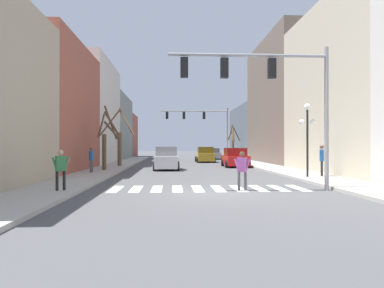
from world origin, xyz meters
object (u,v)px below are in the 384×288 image
object	(u,v)px
pedestrian_on_right_sidewalk	(322,157)
traffic_signal_far	(202,121)
car_parked_right_mid	(166,159)
pedestrian_crossing_street	(242,167)
street_tree_left_far	(233,142)
car_driving_away_lane	(235,158)
pedestrian_on_left_sidewalk	(61,166)
street_tree_right_mid	(107,140)
street_tree_left_mid	(120,141)
pedestrian_waiting_at_curb	(91,157)
car_driving_toward_lane	(205,155)
street_lamp_right_corner	(307,125)
car_parked_left_far	(213,154)
traffic_signal_near	(268,83)

from	to	relation	value
pedestrian_on_right_sidewalk	traffic_signal_far	bearing A→B (deg)	33.56
car_parked_right_mid	pedestrian_crossing_street	size ratio (longest dim) A/B	2.50
street_tree_left_far	car_driving_away_lane	bearing A→B (deg)	-98.49
pedestrian_on_left_sidewalk	street_tree_right_mid	bearing A→B (deg)	-118.75
pedestrian_crossing_street	street_tree_left_mid	bearing A→B (deg)	-42.25
street_tree_left_far	pedestrian_crossing_street	bearing A→B (deg)	-98.58
pedestrian_waiting_at_curb	street_tree_left_far	size ratio (longest dim) A/B	0.36
car_driving_toward_lane	car_parked_right_mid	world-z (taller)	car_parked_right_mid
street_tree_left_far	street_lamp_right_corner	bearing A→B (deg)	-91.14
car_parked_right_mid	street_tree_left_far	bearing A→B (deg)	157.53
street_tree_left_mid	pedestrian_crossing_street	bearing A→B (deg)	-66.47
car_driving_away_lane	street_tree_right_mid	world-z (taller)	street_tree_right_mid
traffic_signal_far	car_parked_left_far	bearing A→B (deg)	74.70
traffic_signal_near	car_parked_right_mid	bearing A→B (deg)	107.95
pedestrian_on_right_sidewalk	street_tree_right_mid	world-z (taller)	street_tree_right_mid
street_tree_right_mid	street_tree_left_mid	bearing A→B (deg)	88.48
street_tree_left_far	traffic_signal_far	bearing A→B (deg)	-127.81
car_parked_right_mid	pedestrian_crossing_street	xyz separation A→B (m)	(3.43, -13.74, 0.14)
pedestrian_waiting_at_curb	street_tree_left_mid	distance (m)	8.34
pedestrian_waiting_at_curb	street_tree_left_far	distance (m)	28.89
traffic_signal_far	car_driving_away_lane	distance (m)	12.19
traffic_signal_far	street_lamp_right_corner	size ratio (longest dim) A/B	1.96
traffic_signal_near	car_parked_right_mid	size ratio (longest dim) A/B	1.66
pedestrian_on_left_sidewalk	street_tree_left_mid	size ratio (longest dim) A/B	0.31
street_lamp_right_corner	pedestrian_crossing_street	distance (m)	7.09
pedestrian_on_left_sidewalk	pedestrian_on_right_sidewalk	bearing A→B (deg)	175.44
street_lamp_right_corner	car_parked_left_far	world-z (taller)	street_lamp_right_corner
car_driving_toward_lane	pedestrian_waiting_at_curb	bearing A→B (deg)	153.24
traffic_signal_far	street_tree_left_far	world-z (taller)	traffic_signal_far
pedestrian_waiting_at_curb	traffic_signal_near	bearing A→B (deg)	52.70
street_lamp_right_corner	street_tree_right_mid	size ratio (longest dim) A/B	0.88
pedestrian_waiting_at_curb	pedestrian_on_right_sidewalk	world-z (taller)	pedestrian_on_right_sidewalk
car_parked_right_mid	pedestrian_on_right_sidewalk	xyz separation A→B (m)	(9.13, -8.25, 0.38)
traffic_signal_far	pedestrian_on_right_sidewalk	distance (m)	24.07
pedestrian_on_left_sidewalk	pedestrian_waiting_at_curb	bearing A→B (deg)	-115.10
car_driving_toward_lane	car_parked_left_far	world-z (taller)	car_driving_toward_lane
car_driving_away_lane	street_tree_left_mid	distance (m)	10.36
car_parked_left_far	pedestrian_on_left_sidewalk	bearing A→B (deg)	164.91
pedestrian_on_left_sidewalk	pedestrian_waiting_at_curb	size ratio (longest dim) A/B	0.95
traffic_signal_far	car_driving_away_lane	world-z (taller)	traffic_signal_far
car_parked_right_mid	street_tree_left_far	size ratio (longest dim) A/B	0.89
car_parked_right_mid	street_tree_right_mid	bearing A→B (deg)	-64.70
street_tree_left_far	street_tree_right_mid	distance (m)	26.40
car_parked_right_mid	pedestrian_on_left_sidewalk	world-z (taller)	car_parked_right_mid
car_driving_toward_lane	street_tree_left_mid	world-z (taller)	street_tree_left_mid
street_lamp_right_corner	street_tree_left_far	size ratio (longest dim) A/B	0.89
car_driving_away_lane	street_lamp_right_corner	bearing A→B (deg)	-170.98
traffic_signal_near	street_tree_left_mid	size ratio (longest dim) A/B	1.34
pedestrian_waiting_at_curb	street_tree_left_far	world-z (taller)	street_tree_left_far
street_tree_right_mid	traffic_signal_near	bearing A→B (deg)	-53.39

